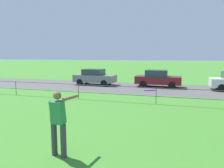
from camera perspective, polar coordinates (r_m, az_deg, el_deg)
street_strip at (r=17.82m, az=13.76°, el=-1.26°), size 80.00×6.35×0.01m
park_fence at (r=11.92m, az=12.42°, el=-2.38°), size 39.62×0.04×1.00m
person_thrower at (r=5.76m, az=-14.97°, el=-10.20°), size 0.60×0.76×1.82m
frisbee at (r=4.43m, az=10.68°, el=-1.71°), size 0.38×0.38×0.06m
car_grey_center at (r=19.62m, az=-4.95°, el=2.03°), size 4.06×1.93×1.54m
car_maroon_right at (r=18.62m, az=12.82°, el=1.56°), size 4.04×1.90×1.54m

